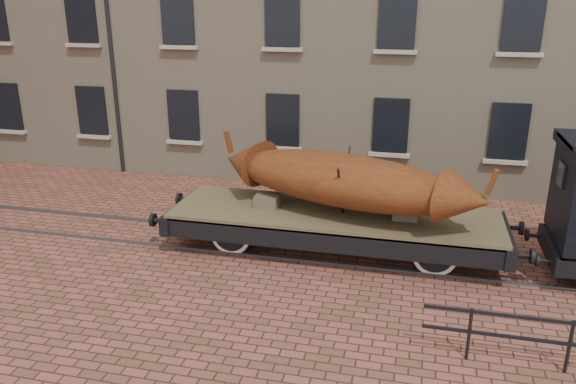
# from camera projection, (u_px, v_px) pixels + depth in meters

# --- Properties ---
(ground) EXTENTS (90.00, 90.00, 0.00)m
(ground) POSITION_uv_depth(u_px,v_px,m) (332.00, 251.00, 14.00)
(ground) COLOR brown
(rail_track) EXTENTS (30.00, 1.52, 0.06)m
(rail_track) POSITION_uv_depth(u_px,v_px,m) (332.00, 250.00, 13.99)
(rail_track) COLOR #59595E
(rail_track) RESTS_ON ground
(flatcar_wagon) EXTENTS (8.96, 2.43, 1.35)m
(flatcar_wagon) POSITION_uv_depth(u_px,v_px,m) (334.00, 220.00, 13.72)
(flatcar_wagon) COLOR brown
(flatcar_wagon) RESTS_ON ground
(iron_boat) EXTENTS (6.85, 3.57, 1.64)m
(iron_boat) POSITION_uv_depth(u_px,v_px,m) (344.00, 180.00, 13.33)
(iron_boat) COLOR brown
(iron_boat) RESTS_ON flatcar_wagon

